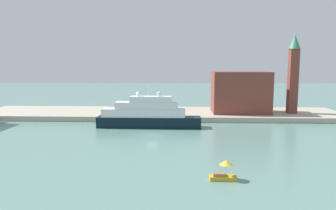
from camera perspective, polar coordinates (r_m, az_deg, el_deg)
ground at (r=72.94m, az=-2.83°, el=-5.40°), size 400.00×400.00×0.00m
quay_dock at (r=99.38m, az=-1.43°, el=-1.55°), size 110.00×22.25×1.46m
large_yacht at (r=81.50m, az=-3.69°, el=-1.77°), size 26.27×4.30×11.26m
small_motorboat at (r=46.05m, az=9.86°, el=-11.72°), size 3.75×1.82×2.83m
harbor_building at (r=98.59m, az=12.77°, el=2.23°), size 16.73×10.84×12.30m
bell_tower at (r=101.73m, az=21.43°, el=5.71°), size 3.33×3.33×23.14m
parked_car at (r=99.56m, az=-9.82°, el=-0.84°), size 4.08×1.69×1.48m
person_figure at (r=95.46m, az=-7.44°, el=-1.08°), size 0.36×0.36×1.62m
mooring_bollard at (r=89.48m, az=-2.56°, el=-1.82°), size 0.42×0.42×0.77m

